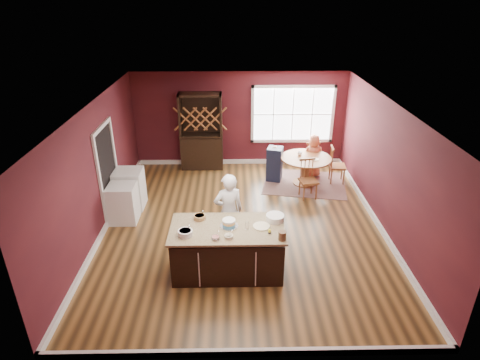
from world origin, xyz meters
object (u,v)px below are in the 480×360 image
Objects in this scene: hutch at (201,132)px; dryer at (130,189)px; dining_table at (306,165)px; washer at (123,203)px; kitchen_island at (228,250)px; seated_woman at (313,156)px; chair_north at (311,156)px; high_chair at (275,163)px; chair_south at (309,179)px; chair_east at (338,165)px; toddler at (276,151)px; baker at (229,212)px; layer_cake at (229,223)px.

dryer is at bearing -124.03° from hutch.
washer reaches higher than dining_table.
kitchen_island is 4.71m from seated_woman.
kitchen_island is at bearing -46.49° from dryer.
high_chair is at bearing 22.87° from chair_north.
chair_south is 1.07× the size of dryer.
hutch reaches higher than chair_east.
kitchen_island is 4.14m from dining_table.
chair_north is 1.18m from high_chair.
high_chair reaches higher than dining_table.
kitchen_island is 3.38m from dryer.
toddler is 0.12× the size of hutch.
hutch reaches higher than baker.
dining_table is 3.07m from hutch.
dining_table is 1.30× the size of chair_east.
toddler is at bearing 82.92° from high_chair.
toddler is (1.25, 3.20, 0.01)m from baker.
chair_north is at bearing 21.07° from toddler.
kitchen_island is at bearing -37.91° from washer.
dining_table is 3.49m from baker.
baker is 4.26m from chair_north.
washer is (-1.55, -2.94, -0.65)m from hutch.
hutch is (-3.66, 1.06, 0.58)m from chair_east.
baker reaches higher than dryer.
hutch reaches higher than dryer.
seated_woman is at bearing 26.28° from washer.
layer_cake is 4.89m from chair_north.
seated_woman is at bearing 7.60° from toddler.
dining_table is at bearing 60.85° from kitchen_island.
dryer is at bearing 108.27° from chair_east.
dining_table is at bearing -2.01° from high_chair.
chair_south is at bearing -35.18° from hutch.
chair_east reaches higher than washer.
toddler reaches higher than washer.
chair_north is at bearing 46.41° from chair_east.
hutch is at bearing 171.75° from high_chair.
chair_north is (2.29, 4.36, 0.05)m from kitchen_island.
kitchen_island is 0.94× the size of hutch.
washer is at bearing -38.77° from baker.
washer is (-2.36, 1.76, -0.55)m from layer_cake.
baker reaches higher than chair_east.
seated_woman is at bearing -139.16° from baker.
layer_cake is at bearing 146.84° from chair_east.
toddler is at bearing 72.30° from kitchen_island.
seated_woman reaches higher than chair_north.
chair_south is 1.03× the size of chair_north.
baker is (0.02, 0.77, 0.36)m from kitchen_island.
washer is at bearing -117.84° from hutch.
seated_woman is at bearing 60.70° from kitchen_island.
hutch reaches higher than toddler.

